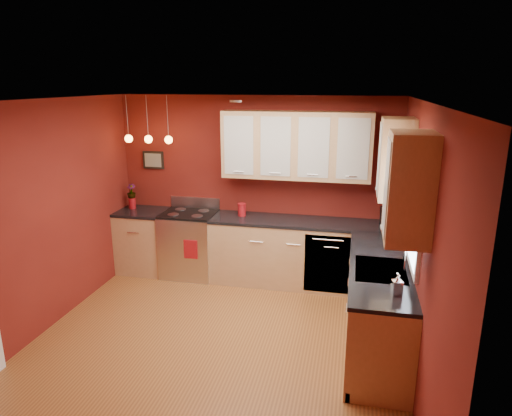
% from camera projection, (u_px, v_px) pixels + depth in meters
% --- Properties ---
extents(floor, '(4.20, 4.20, 0.00)m').
position_uv_depth(floor, '(214.00, 347.00, 4.94)').
color(floor, '#9B5E2D').
rests_on(floor, ground).
extents(ceiling, '(4.00, 4.20, 0.02)m').
position_uv_depth(ceiling, '(207.00, 101.00, 4.24)').
color(ceiling, white).
rests_on(ceiling, wall_back).
extents(wall_back, '(4.00, 0.02, 2.60)m').
position_uv_depth(wall_back, '(255.00, 188.00, 6.57)').
color(wall_back, maroon).
rests_on(wall_back, floor).
extents(wall_front, '(4.00, 0.02, 2.60)m').
position_uv_depth(wall_front, '(98.00, 348.00, 2.62)').
color(wall_front, maroon).
rests_on(wall_front, floor).
extents(wall_left, '(0.02, 4.20, 2.60)m').
position_uv_depth(wall_left, '(37.00, 221.00, 5.01)').
color(wall_left, maroon).
rests_on(wall_left, floor).
extents(wall_right, '(0.02, 4.20, 2.60)m').
position_uv_depth(wall_right, '(419.00, 248.00, 4.18)').
color(wall_right, maroon).
rests_on(wall_right, floor).
extents(base_cabinets_back_left, '(0.70, 0.60, 0.90)m').
position_uv_depth(base_cabinets_back_left, '(144.00, 242.00, 6.86)').
color(base_cabinets_back_left, tan).
rests_on(base_cabinets_back_left, floor).
extents(base_cabinets_back_right, '(2.54, 0.60, 0.90)m').
position_uv_depth(base_cabinets_back_right, '(302.00, 254.00, 6.36)').
color(base_cabinets_back_right, tan).
rests_on(base_cabinets_back_right, floor).
extents(base_cabinets_right, '(0.60, 2.10, 0.90)m').
position_uv_depth(base_cabinets_right, '(377.00, 306.00, 4.89)').
color(base_cabinets_right, tan).
rests_on(base_cabinets_right, floor).
extents(counter_back_left, '(0.70, 0.62, 0.04)m').
position_uv_depth(counter_back_left, '(142.00, 212.00, 6.73)').
color(counter_back_left, black).
rests_on(counter_back_left, base_cabinets_back_left).
extents(counter_back_right, '(2.54, 0.62, 0.04)m').
position_uv_depth(counter_back_right, '(303.00, 222.00, 6.24)').
color(counter_back_right, black).
rests_on(counter_back_right, base_cabinets_back_right).
extents(counter_right, '(0.62, 2.10, 0.04)m').
position_uv_depth(counter_right, '(380.00, 266.00, 4.77)').
color(counter_right, black).
rests_on(counter_right, base_cabinets_right).
extents(gas_range, '(0.76, 0.64, 1.11)m').
position_uv_depth(gas_range, '(190.00, 243.00, 6.70)').
color(gas_range, silver).
rests_on(gas_range, floor).
extents(dishwasher_front, '(0.60, 0.02, 0.80)m').
position_uv_depth(dishwasher_front, '(327.00, 264.00, 6.01)').
color(dishwasher_front, silver).
rests_on(dishwasher_front, base_cabinets_back_right).
extents(sink, '(0.50, 0.70, 0.33)m').
position_uv_depth(sink, '(381.00, 272.00, 4.63)').
color(sink, gray).
rests_on(sink, counter_right).
extents(window, '(0.06, 1.02, 1.22)m').
position_uv_depth(window, '(416.00, 199.00, 4.36)').
color(window, white).
rests_on(window, wall_right).
extents(upper_cabinets_back, '(2.00, 0.35, 0.90)m').
position_uv_depth(upper_cabinets_back, '(296.00, 145.00, 6.11)').
color(upper_cabinets_back, tan).
rests_on(upper_cabinets_back, wall_back).
extents(upper_cabinets_right, '(0.35, 1.95, 0.90)m').
position_uv_depth(upper_cabinets_right, '(402.00, 171.00, 4.35)').
color(upper_cabinets_right, tan).
rests_on(upper_cabinets_right, wall_right).
extents(wall_picture, '(0.32, 0.03, 0.26)m').
position_uv_depth(wall_picture, '(153.00, 160.00, 6.78)').
color(wall_picture, black).
rests_on(wall_picture, wall_back).
extents(pendant_lights, '(0.71, 0.11, 0.66)m').
position_uv_depth(pendant_lights, '(148.00, 139.00, 6.35)').
color(pendant_lights, gray).
rests_on(pendant_lights, ceiling).
extents(red_canister, '(0.12, 0.12, 0.18)m').
position_uv_depth(red_canister, '(242.00, 210.00, 6.44)').
color(red_canister, maroon).
rests_on(red_canister, counter_back_right).
extents(red_vase, '(0.10, 0.10, 0.16)m').
position_uv_depth(red_vase, '(132.00, 203.00, 6.82)').
color(red_vase, maroon).
rests_on(red_vase, counter_back_left).
extents(flowers, '(0.14, 0.14, 0.23)m').
position_uv_depth(flowers, '(131.00, 192.00, 6.77)').
color(flowers, maroon).
rests_on(flowers, red_vase).
extents(coffee_maker, '(0.17, 0.17, 0.23)m').
position_uv_depth(coffee_maker, '(387.00, 216.00, 6.06)').
color(coffee_maker, black).
rests_on(coffee_maker, counter_back_right).
extents(soap_pump, '(0.11, 0.11, 0.20)m').
position_uv_depth(soap_pump, '(397.00, 284.00, 4.05)').
color(soap_pump, white).
rests_on(soap_pump, counter_right).
extents(dish_towel, '(0.20, 0.01, 0.27)m').
position_uv_depth(dish_towel, '(191.00, 249.00, 6.35)').
color(dish_towel, maroon).
rests_on(dish_towel, gas_range).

